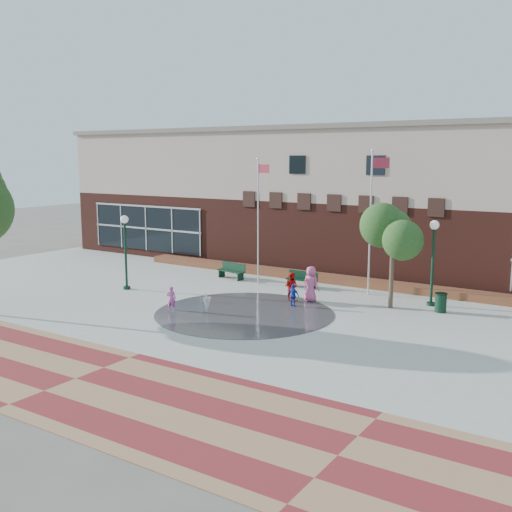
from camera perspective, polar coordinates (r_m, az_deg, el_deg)
The scene contains 20 objects.
ground at distance 25.85m, azimuth -4.85°, elevation -6.92°, with size 120.00×120.00×0.00m, color #666056.
plaza_concrete at distance 29.00m, azimuth 0.00°, elevation -5.07°, with size 46.00×18.00×0.01m, color #A8A8A0.
paver_band at distance 21.05m, azimuth -16.81°, elevation -11.15°, with size 46.00×6.00×0.01m, color maroon.
splash_pad at distance 28.19m, azimuth -1.11°, elevation -5.49°, with size 8.40×8.40×0.01m, color #383A3D.
library_building at distance 40.16m, azimuth 10.55°, elevation 5.53°, with size 44.40×10.40×9.20m.
flower_bed at distance 35.46m, azimuth 6.69°, elevation -2.46°, with size 26.00×1.20×0.40m, color #AA1829.
flagpole_left at distance 33.89m, azimuth 0.25°, elevation 3.96°, with size 0.85×0.16×7.25m.
flagpole_right at distance 31.86m, azimuth 10.93°, elevation 3.89°, with size 0.91×0.34×7.66m.
lamp_left at distance 33.53m, azimuth -12.34°, elevation 1.15°, with size 0.44×0.44×4.12m.
lamp_right at distance 30.34m, azimuth 16.52°, elevation 0.26°, with size 0.45×0.45×4.24m.
bench_left at distance 36.00m, azimuth -2.38°, elevation -1.71°, with size 2.01×0.89×0.98m.
bench_mid at distance 33.69m, azimuth 4.36°, elevation -2.53°, with size 1.83×0.53×0.92m.
trash_can at distance 29.58m, azimuth 17.19°, elevation -4.27°, with size 0.57×0.57×0.93m.
tree_mid at distance 29.23m, azimuth 12.93°, elevation 2.20°, with size 3.02×3.02×5.09m.
water_jet_a at distance 28.20m, azimuth -4.70°, elevation -5.53°, with size 0.39×0.39×0.76m, color white.
water_jet_b at distance 30.40m, azimuth -4.78°, elevation -4.42°, with size 0.18×0.18×0.41m, color white.
child_splash at distance 28.83m, azimuth -8.07°, elevation -4.03°, with size 0.44×0.29×1.20m, color #CD4DA5.
adult_red at distance 30.48m, azimuth 3.37°, elevation -2.93°, with size 0.73×0.57×1.49m, color red.
adult_pink at distance 30.35m, azimuth 5.24°, elevation -2.69°, with size 0.89×0.58×1.83m, color #D8558E.
child_blue at distance 29.31m, azimuth 3.58°, elevation -3.77°, with size 0.68×0.28×1.16m, color #1E38AA.
Camera 1 is at (15.25, -19.58, 7.26)m, focal length 42.00 mm.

